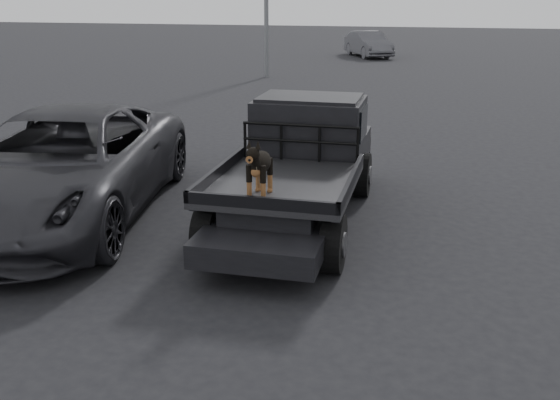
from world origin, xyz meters
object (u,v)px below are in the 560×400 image
(flatbed_ute, at_px, (297,193))
(dog, at_px, (260,168))
(distant_car_a, at_px, (368,44))
(parked_suv, at_px, (63,166))

(flatbed_ute, bearing_deg, dog, -94.88)
(flatbed_ute, bearing_deg, distant_car_a, 93.56)
(flatbed_ute, xyz_separation_m, dog, (-0.14, -1.63, 0.83))
(flatbed_ute, relative_size, distant_car_a, 1.31)
(dog, xyz_separation_m, distant_car_a, (-1.49, 27.81, -0.61))
(flatbed_ute, distance_m, dog, 1.83)
(flatbed_ute, distance_m, distant_car_a, 26.23)
(parked_suv, bearing_deg, flatbed_ute, 0.89)
(flatbed_ute, height_order, distant_car_a, distant_car_a)
(flatbed_ute, relative_size, parked_suv, 0.90)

